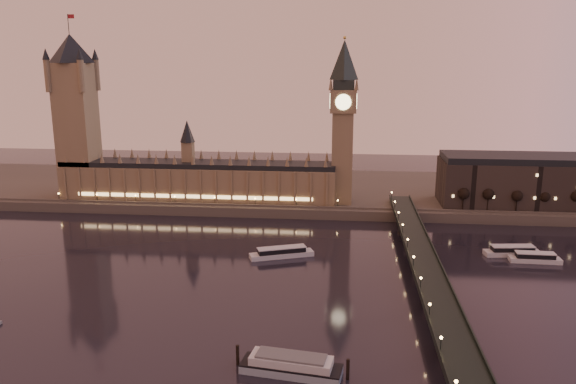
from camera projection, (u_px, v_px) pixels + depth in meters
name	position (u px, v px, depth m)	size (l,w,h in m)	color
ground	(218.00, 279.00, 252.02)	(700.00, 700.00, 0.00)	black
far_embankment	(308.00, 191.00, 408.09)	(560.00, 130.00, 6.00)	#423D35
palace_of_westminster	(198.00, 176.00, 368.06)	(180.00, 26.62, 52.00)	brown
victoria_tower	(76.00, 107.00, 365.72)	(31.68, 31.68, 118.00)	brown
big_ben	(343.00, 113.00, 349.04)	(17.68, 17.68, 104.00)	brown
westminster_bridge	(426.00, 275.00, 241.75)	(13.20, 260.00, 15.30)	black
city_block	(565.00, 179.00, 354.46)	(155.00, 45.00, 34.00)	black
bare_tree_0	(462.00, 195.00, 341.42)	(6.36, 6.36, 12.94)	black
bare_tree_1	(490.00, 196.00, 339.77)	(6.36, 6.36, 12.94)	black
bare_tree_2	(519.00, 196.00, 338.12)	(6.36, 6.36, 12.94)	black
bare_tree_3	(547.00, 197.00, 336.48)	(6.36, 6.36, 12.94)	black
cruise_boat_a	(282.00, 253.00, 279.98)	(32.38, 17.78, 5.12)	silver
cruise_boat_b	(512.00, 251.00, 282.28)	(28.46, 10.23, 5.14)	silver
cruise_boat_c	(535.00, 258.00, 273.05)	(24.35, 7.10, 4.84)	silver
moored_barge	(291.00, 365.00, 175.96)	(36.52, 13.39, 6.76)	#8BA1B2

